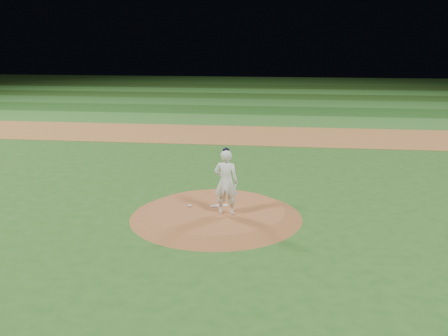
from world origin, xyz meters
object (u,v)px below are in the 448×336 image
object	(u,v)px
pitching_rubber	(219,206)
rosin_bag	(190,206)
pitcher_on_mound	(226,182)
pitchers_mound	(216,213)

from	to	relation	value
pitching_rubber	rosin_bag	distance (m)	0.96
rosin_bag	pitcher_on_mound	bearing A→B (deg)	-22.38
pitching_rubber	rosin_bag	bearing A→B (deg)	168.63
pitching_rubber	rosin_bag	xyz separation A→B (m)	(-0.94, -0.18, 0.02)
pitchers_mound	pitching_rubber	distance (m)	0.36
pitchers_mound	pitching_rubber	bearing A→B (deg)	79.58
pitching_rubber	pitcher_on_mound	world-z (taller)	pitcher_on_mound
pitcher_on_mound	pitching_rubber	bearing A→B (deg)	113.81
pitchers_mound	pitcher_on_mound	bearing A→B (deg)	-45.20
pitching_rubber	rosin_bag	world-z (taller)	rosin_bag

